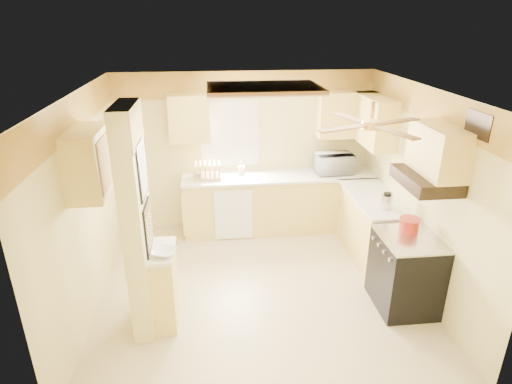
{
  "coord_description": "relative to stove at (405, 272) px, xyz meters",
  "views": [
    {
      "loc": [
        -0.55,
        -4.63,
        3.26
      ],
      "look_at": [
        -0.01,
        0.35,
        1.19
      ],
      "focal_mm": 30.0,
      "sensor_mm": 36.0,
      "label": 1
    }
  ],
  "objects": [
    {
      "name": "floor",
      "position": [
        -1.67,
        0.55,
        -0.46
      ],
      "size": [
        4.0,
        4.0,
        0.0
      ],
      "primitive_type": "plane",
      "color": "tan",
      "rests_on": "ground"
    },
    {
      "name": "ceiling",
      "position": [
        -1.67,
        0.55,
        2.04
      ],
      "size": [
        4.0,
        4.0,
        0.0
      ],
      "primitive_type": "plane",
      "rotation": [
        3.14,
        0.0,
        0.0
      ],
      "color": "white",
      "rests_on": "wall_back"
    },
    {
      "name": "wall_back",
      "position": [
        -1.67,
        2.45,
        0.79
      ],
      "size": [
        4.0,
        0.0,
        4.0
      ],
      "primitive_type": "plane",
      "rotation": [
        1.57,
        0.0,
        0.0
      ],
      "color": "#DBCB86",
      "rests_on": "floor"
    },
    {
      "name": "wall_front",
      "position": [
        -1.67,
        -1.35,
        0.79
      ],
      "size": [
        4.0,
        0.0,
        4.0
      ],
      "primitive_type": "plane",
      "rotation": [
        -1.57,
        0.0,
        0.0
      ],
      "color": "#DBCB86",
      "rests_on": "floor"
    },
    {
      "name": "wall_left",
      "position": [
        -3.67,
        0.55,
        0.79
      ],
      "size": [
        0.0,
        3.8,
        3.8
      ],
      "primitive_type": "plane",
      "rotation": [
        1.57,
        0.0,
        1.57
      ],
      "color": "#DBCB86",
      "rests_on": "floor"
    },
    {
      "name": "wall_right",
      "position": [
        0.33,
        0.55,
        0.79
      ],
      "size": [
        0.0,
        3.8,
        3.8
      ],
      "primitive_type": "plane",
      "rotation": [
        1.57,
        0.0,
        -1.57
      ],
      "color": "#DBCB86",
      "rests_on": "floor"
    },
    {
      "name": "wallpaper_border",
      "position": [
        -1.67,
        2.43,
        1.84
      ],
      "size": [
        4.0,
        0.02,
        0.4
      ],
      "primitive_type": "cube",
      "color": "yellow",
      "rests_on": "wall_back"
    },
    {
      "name": "partition_column",
      "position": [
        -3.02,
        0.0,
        0.79
      ],
      "size": [
        0.2,
        0.7,
        2.5
      ],
      "primitive_type": "cube",
      "color": "#DBCB86",
      "rests_on": "floor"
    },
    {
      "name": "partition_ledge",
      "position": [
        -2.8,
        0.0,
        -0.01
      ],
      "size": [
        0.25,
        0.55,
        0.9
      ],
      "primitive_type": "cube",
      "color": "#F3D573",
      "rests_on": "floor"
    },
    {
      "name": "ledge_top",
      "position": [
        -2.8,
        0.0,
        0.46
      ],
      "size": [
        0.28,
        0.58,
        0.04
      ],
      "primitive_type": "cube",
      "color": "silver",
      "rests_on": "partition_ledge"
    },
    {
      "name": "lower_cabinets_back",
      "position": [
        -1.17,
        2.15,
        -0.01
      ],
      "size": [
        3.0,
        0.6,
        0.9
      ],
      "primitive_type": "cube",
      "color": "#F3D573",
      "rests_on": "floor"
    },
    {
      "name": "lower_cabinets_right",
      "position": [
        0.03,
        1.15,
        -0.01
      ],
      "size": [
        0.6,
        1.4,
        0.9
      ],
      "primitive_type": "cube",
      "color": "#F3D573",
      "rests_on": "floor"
    },
    {
      "name": "countertop_back",
      "position": [
        -1.17,
        2.14,
        0.46
      ],
      "size": [
        3.04,
        0.64,
        0.04
      ],
      "primitive_type": "cube",
      "color": "silver",
      "rests_on": "lower_cabinets_back"
    },
    {
      "name": "countertop_right",
      "position": [
        0.02,
        1.15,
        0.46
      ],
      "size": [
        0.64,
        1.44,
        0.04
      ],
      "primitive_type": "cube",
      "color": "silver",
      "rests_on": "lower_cabinets_right"
    },
    {
      "name": "dishwasher_panel",
      "position": [
        -1.92,
        1.84,
        -0.03
      ],
      "size": [
        0.58,
        0.02,
        0.8
      ],
      "primitive_type": "cube",
      "color": "white",
      "rests_on": "lower_cabinets_back"
    },
    {
      "name": "window",
      "position": [
        -1.92,
        2.44,
        1.09
      ],
      "size": [
        0.92,
        0.02,
        1.02
      ],
      "color": "white",
      "rests_on": "wall_back"
    },
    {
      "name": "upper_cab_back_left",
      "position": [
        -2.52,
        2.27,
        1.39
      ],
      "size": [
        0.6,
        0.35,
        0.7
      ],
      "primitive_type": "cube",
      "color": "#F3D573",
      "rests_on": "wall_back"
    },
    {
      "name": "upper_cab_back_right",
      "position": [
        -0.12,
        2.27,
        1.39
      ],
      "size": [
        0.9,
        0.35,
        0.7
      ],
      "primitive_type": "cube",
      "color": "#F3D573",
      "rests_on": "wall_back"
    },
    {
      "name": "upper_cab_right",
      "position": [
        0.16,
        1.8,
        1.39
      ],
      "size": [
        0.35,
        1.0,
        0.7
      ],
      "primitive_type": "cube",
      "color": "#F3D573",
      "rests_on": "wall_right"
    },
    {
      "name": "upper_cab_left_wall",
      "position": [
        -3.49,
        0.3,
        1.39
      ],
      "size": [
        0.35,
        0.75,
        0.7
      ],
      "primitive_type": "cube",
      "color": "#F3D573",
      "rests_on": "wall_left"
    },
    {
      "name": "upper_cab_over_stove",
      "position": [
        0.16,
        0.0,
        1.49
      ],
      "size": [
        0.35,
        0.76,
        0.52
      ],
      "primitive_type": "cube",
      "color": "#F3D573",
      "rests_on": "wall_right"
    },
    {
      "name": "stove",
      "position": [
        0.0,
        0.0,
        0.0
      ],
      "size": [
        0.68,
        0.77,
        0.92
      ],
      "color": "black",
      "rests_on": "floor"
    },
    {
      "name": "range_hood",
      "position": [
        0.07,
        0.0,
        1.16
      ],
      "size": [
        0.5,
        0.76,
        0.14
      ],
      "primitive_type": "cube",
      "color": "black",
      "rests_on": "upper_cab_over_stove"
    },
    {
      "name": "poster_menu",
      "position": [
        -2.91,
        0.0,
        1.39
      ],
      "size": [
        0.02,
        0.42,
        0.57
      ],
      "color": "black",
      "rests_on": "partition_column"
    },
    {
      "name": "poster_nashville",
      "position": [
        -2.91,
        0.0,
        0.74
      ],
      "size": [
        0.02,
        0.42,
        0.57
      ],
      "color": "black",
      "rests_on": "partition_column"
    },
    {
      "name": "ceiling_light_panel",
      "position": [
        -1.57,
        1.05,
        2.0
      ],
      "size": [
        1.35,
        0.95,
        0.06
      ],
      "color": "brown",
      "rests_on": "ceiling"
    },
    {
      "name": "ceiling_fan",
      "position": [
        -0.67,
        -0.15,
        1.83
      ],
      "size": [
        1.15,
        1.15,
        0.26
      ],
      "color": "gold",
      "rests_on": "ceiling"
    },
    {
      "name": "vent_grate",
      "position": [
        0.31,
        -0.35,
        1.84
      ],
      "size": [
        0.02,
        0.4,
        0.25
      ],
      "primitive_type": "cube",
      "color": "black",
      "rests_on": "wall_right"
    },
    {
      "name": "microwave",
      "position": [
        -0.29,
        2.17,
        0.64
      ],
      "size": [
        0.59,
        0.42,
        0.32
      ],
      "primitive_type": "imported",
      "rotation": [
        0.0,
        0.0,
        3.2
      ],
      "color": "white",
      "rests_on": "countertop_back"
    },
    {
      "name": "bowl",
      "position": [
        -2.75,
        -0.12,
        0.51
      ],
      "size": [
        0.3,
        0.3,
        0.06
      ],
      "primitive_type": "imported",
      "rotation": [
        0.0,
        0.0,
        -0.28
      ],
      "color": "white",
      "rests_on": "ledge_top"
    },
    {
      "name": "dutch_oven",
      "position": [
        0.05,
        0.17,
        0.54
      ],
      "size": [
        0.24,
        0.24,
        0.16
      ],
      "color": "#A92317",
      "rests_on": "stove"
    },
    {
      "name": "kettle",
      "position": [
        0.0,
        0.74,
        0.58
      ],
      "size": [
        0.15,
        0.15,
        0.22
      ],
      "color": "silver",
      "rests_on": "countertop_right"
    },
    {
      "name": "dish_rack",
      "position": [
        -2.29,
        2.14,
        0.57
      ],
      "size": [
        0.42,
        0.32,
        0.24
      ],
      "color": "#D6B17B",
      "rests_on": "countertop_back"
    },
    {
      "name": "utensil_crock",
      "position": [
        -1.76,
        2.24,
        0.55
      ],
      "size": [
        0.11,
        0.11,
        0.22
      ],
      "color": "white",
      "rests_on": "countertop_back"
    }
  ]
}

